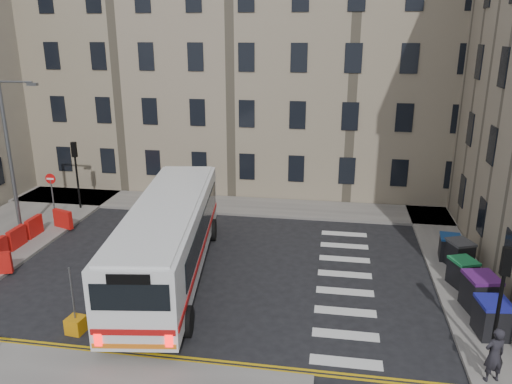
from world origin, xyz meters
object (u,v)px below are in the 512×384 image
(wheelie_bin_e, at_px, (449,247))
(bollard_chevron, at_px, (76,325))
(streetlamp, at_px, (10,158))
(bollard_yellow, at_px, (126,270))
(wheelie_bin_a, at_px, (492,318))
(pedestrian, at_px, (494,355))
(wheelie_bin_b, at_px, (480,292))
(wheelie_bin_c, at_px, (462,272))
(bus, at_px, (169,236))
(wheelie_bin_d, at_px, (459,253))

(wheelie_bin_e, relative_size, bollard_chevron, 1.95)
(streetlamp, relative_size, bollard_yellow, 13.57)
(wheelie_bin_a, bearing_deg, pedestrian, -111.41)
(wheelie_bin_b, height_order, wheelie_bin_c, wheelie_bin_b)
(pedestrian, bearing_deg, wheelie_bin_c, -112.85)
(bus, relative_size, wheelie_bin_a, 9.67)
(streetlamp, height_order, wheelie_bin_a, streetlamp)
(wheelie_bin_c, bearing_deg, bollard_chevron, 179.34)
(wheelie_bin_c, height_order, bollard_yellow, wheelie_bin_c)
(streetlamp, xyz_separation_m, wheelie_bin_d, (22.14, -0.17, -3.57))
(bus, distance_m, wheelie_bin_c, 12.63)
(wheelie_bin_e, bearing_deg, pedestrian, -87.00)
(wheelie_bin_d, xyz_separation_m, bollard_yellow, (-14.83, -3.13, -0.47))
(pedestrian, bearing_deg, bollard_chevron, -20.75)
(streetlamp, height_order, wheelie_bin_c, streetlamp)
(wheelie_bin_a, bearing_deg, bollard_yellow, 163.54)
(wheelie_bin_c, xyz_separation_m, bollard_chevron, (-14.55, -5.73, -0.45))
(bus, xyz_separation_m, wheelie_bin_d, (12.79, 2.95, -1.21))
(streetlamp, relative_size, wheelie_bin_c, 6.07)
(wheelie_bin_b, distance_m, wheelie_bin_c, 1.95)
(wheelie_bin_b, xyz_separation_m, bollard_yellow, (-14.78, 0.70, -0.57))
(bollard_yellow, bearing_deg, streetlamp, 155.68)
(wheelie_bin_b, distance_m, bollard_yellow, 14.80)
(wheelie_bin_a, height_order, wheelie_bin_c, wheelie_bin_a)
(bus, distance_m, wheelie_bin_a, 13.04)
(wheelie_bin_e, distance_m, pedestrian, 8.92)
(wheelie_bin_a, height_order, wheelie_bin_e, wheelie_bin_a)
(streetlamp, relative_size, wheelie_bin_e, 6.97)
(wheelie_bin_e, xyz_separation_m, pedestrian, (-0.47, -8.90, 0.33))
(bus, height_order, wheelie_bin_b, bus)
(bus, xyz_separation_m, bollard_chevron, (-2.02, -4.68, -1.68))
(wheelie_bin_c, distance_m, bollard_chevron, 15.64)
(wheelie_bin_b, height_order, pedestrian, pedestrian)
(streetlamp, height_order, bollard_yellow, streetlamp)
(bollard_chevron, bearing_deg, wheelie_bin_c, 21.49)
(bollard_chevron, bearing_deg, bollard_yellow, 90.23)
(wheelie_bin_a, distance_m, wheelie_bin_e, 6.30)
(wheelie_bin_a, distance_m, wheelie_bin_d, 5.58)
(wheelie_bin_a, bearing_deg, streetlamp, 158.35)
(wheelie_bin_e, bearing_deg, wheelie_bin_b, -81.19)
(wheelie_bin_a, bearing_deg, wheelie_bin_e, 84.80)
(wheelie_bin_b, bearing_deg, bus, 164.45)
(wheelie_bin_e, relative_size, pedestrian, 0.64)
(wheelie_bin_b, distance_m, wheelie_bin_d, 3.83)
(bollard_yellow, bearing_deg, bollard_chevron, -89.77)
(pedestrian, relative_size, bollard_chevron, 3.05)
(wheelie_bin_d, bearing_deg, wheelie_bin_e, 89.13)
(pedestrian, bearing_deg, wheelie_bin_b, -117.48)
(bollard_chevron, bearing_deg, wheelie_bin_d, 27.24)
(wheelie_bin_e, xyz_separation_m, bollard_yellow, (-14.55, -3.84, -0.44))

